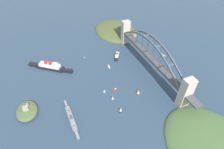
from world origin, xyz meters
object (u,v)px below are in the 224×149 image
harbor_ferry_steamer (117,55)px  small_boat_2 (138,92)px  small_boat_4 (113,98)px  naval_cruiser (71,118)px  seaplane_taxiing_near_bridge (164,56)px  small_boat_1 (104,91)px  small_boat_3 (121,110)px  ocean_liner (50,67)px  small_boat_0 (109,66)px  fort_island_mid_harbor (27,111)px  harbor_arch_bridge (149,56)px  small_boat_6 (115,89)px  small_boat_5 (85,58)px

harbor_ferry_steamer → small_boat_2: 116.61m
harbor_ferry_steamer → small_boat_4: 124.84m
naval_cruiser → seaplane_taxiing_near_bridge: size_ratio=7.10×
small_boat_1 → small_boat_3: bearing=-169.4°
ocean_liner → small_boat_1: bearing=-143.6°
small_boat_2 → small_boat_4: small_boat_2 is taller
small_boat_0 → small_boat_4: bearing=161.6°
small_boat_0 → small_boat_4: (-83.72, 27.89, 2.70)m
naval_cruiser → small_boat_0: size_ratio=5.81×
fort_island_mid_harbor → small_boat_0: 172.79m
harbor_arch_bridge → small_boat_6: bearing=109.6°
seaplane_taxiing_near_bridge → small_boat_6: 148.84m
harbor_arch_bridge → small_boat_5: harbor_arch_bridge is taller
naval_cruiser → small_boat_2: size_ratio=8.49×
harbor_arch_bridge → small_boat_6: (-31.23, 87.60, -28.84)m
ocean_liner → small_boat_2: bearing=-135.0°
small_boat_0 → seaplane_taxiing_near_bridge: bearing=-96.7°
ocean_liner → small_boat_5: 75.32m
harbor_arch_bridge → small_boat_4: bearing=116.6°
small_boat_4 → harbor_arch_bridge: bearing=-63.4°
small_boat_3 → fort_island_mid_harbor: bearing=67.5°
seaplane_taxiing_near_bridge → small_boat_2: size_ratio=1.20×
harbor_ferry_steamer → small_boat_6: size_ratio=3.19×
harbor_ferry_steamer → small_boat_1: size_ratio=4.15×
harbor_arch_bridge → small_boat_3: bearing=128.4°
ocean_liner → seaplane_taxiing_near_bridge: ocean_liner is taller
fort_island_mid_harbor → small_boat_2: (-34.85, -182.69, -0.22)m
fort_island_mid_harbor → small_boat_3: size_ratio=4.82×
small_boat_1 → small_boat_2: small_boat_2 is taller
seaplane_taxiing_near_bridge → small_boat_5: 175.61m
fort_island_mid_harbor → harbor_arch_bridge: bearing=-84.8°
small_boat_1 → small_boat_5: bearing=1.3°
small_boat_3 → small_boat_4: bearing=3.5°
seaplane_taxiing_near_bridge → small_boat_2: bearing=124.9°
harbor_ferry_steamer → small_boat_5: harbor_ferry_steamer is taller
small_boat_2 → naval_cruiser: bearing=92.7°
small_boat_5 → seaplane_taxiing_near_bridge: bearing=-111.2°
seaplane_taxiing_near_bridge → small_boat_5: bearing=68.8°
harbor_arch_bridge → small_boat_5: 140.76m
small_boat_1 → small_boat_2: size_ratio=0.93×
small_boat_1 → small_boat_4: small_boat_1 is taller
naval_cruiser → small_boat_2: (5.82, -121.46, 0.94)m
harbor_arch_bridge → small_boat_4: (-50.57, 101.01, -26.07)m
ocean_liner → fort_island_mid_harbor: (-96.47, 51.14, -1.33)m
small_boat_0 → small_boat_6: small_boat_0 is taller
ocean_liner → small_boat_6: 144.68m
small_boat_0 → small_boat_6: 65.98m
ocean_liner → small_boat_5: ocean_liner is taller
small_boat_2 → ocean_liner: bearing=45.0°
small_boat_5 → ocean_liner: bearing=95.2°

